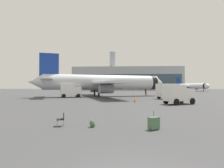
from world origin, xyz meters
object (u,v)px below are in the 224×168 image
at_px(safety_cone_near, 135,100).
at_px(rolling_suitcase, 154,123).
at_px(safety_cone_far, 134,95).
at_px(traveller_backpack, 92,123).
at_px(airplane_at_gate, 103,82).
at_px(fuel_truck, 171,90).
at_px(service_truck, 70,91).
at_px(cargo_van, 179,94).
at_px(safety_cone_mid, 145,95).
at_px(airplane_taxiing, 190,86).
at_px(gate_chair, 62,118).

xyz_separation_m(safety_cone_near, rolling_suitcase, (-0.17, -19.31, -0.01)).
xyz_separation_m(safety_cone_far, traveller_backpack, (-4.93, -34.56, -0.13)).
height_order(airplane_at_gate, fuel_truck, airplane_at_gate).
height_order(airplane_at_gate, service_truck, airplane_at_gate).
bearing_deg(fuel_truck, cargo_van, -99.15).
xyz_separation_m(service_truck, traveller_backpack, (10.39, -31.46, -1.37)).
bearing_deg(traveller_backpack, airplane_at_gate, 94.79).
xyz_separation_m(safety_cone_mid, safety_cone_far, (-2.98, -2.35, -0.05)).
distance_m(airplane_taxiing, traveller_backpack, 103.59).
bearing_deg(safety_cone_mid, fuel_truck, -64.95).
bearing_deg(safety_cone_mid, rolling_suitcase, -96.32).
height_order(cargo_van, traveller_backpack, cargo_van).
height_order(airplane_at_gate, cargo_van, airplane_at_gate).
relative_size(airplane_taxiing, rolling_suitcase, 24.62).
relative_size(safety_cone_far, rolling_suitcase, 0.66).
xyz_separation_m(fuel_truck, safety_cone_mid, (-4.18, 8.94, -1.36)).
relative_size(airplane_taxiing, traveller_backpack, 56.42).
relative_size(rolling_suitcase, gate_chair, 1.28).
bearing_deg(rolling_suitcase, service_truck, 113.92).
xyz_separation_m(airplane_at_gate, service_truck, (-7.39, -4.37, -2.05)).
bearing_deg(airplane_taxiing, fuel_truck, -112.86).
relative_size(safety_cone_near, gate_chair, 0.94).
bearing_deg(traveller_backpack, safety_cone_near, 78.17).
relative_size(fuel_truck, safety_cone_near, 8.01).
relative_size(safety_cone_mid, rolling_suitcase, 0.76).
distance_m(safety_cone_mid, safety_cone_far, 3.80).
height_order(airplane_at_gate, safety_cone_far, airplane_at_gate).
xyz_separation_m(airplane_taxiing, traveller_backpack, (-40.49, -95.32, -2.64)).
height_order(service_truck, cargo_van, service_truck).
distance_m(cargo_van, gate_chair, 19.84).
distance_m(cargo_van, safety_cone_near, 6.97).
relative_size(cargo_van, safety_cone_mid, 5.76).
height_order(rolling_suitcase, gate_chair, rolling_suitcase).
relative_size(airplane_taxiing, safety_cone_far, 37.20).
height_order(service_truck, safety_cone_near, service_truck).
bearing_deg(cargo_van, airplane_taxiing, 69.10).
distance_m(cargo_van, safety_cone_mid, 21.23).
xyz_separation_m(cargo_van, traveller_backpack, (-10.14, -15.83, -1.22)).
distance_m(fuel_truck, safety_cone_near, 12.31).
bearing_deg(fuel_truck, safety_cone_mid, 115.05).
height_order(fuel_truck, safety_cone_far, fuel_truck).
xyz_separation_m(airplane_at_gate, rolling_suitcase, (6.78, -36.30, -3.27)).
height_order(service_truck, fuel_truck, fuel_truck).
relative_size(airplane_at_gate, airplane_taxiing, 1.28).
bearing_deg(safety_cone_mid, traveller_backpack, -102.10).
bearing_deg(airplane_at_gate, safety_cone_mid, 5.65).
xyz_separation_m(cargo_van, gate_chair, (-12.19, -15.63, -0.95)).
relative_size(airplane_at_gate, rolling_suitcase, 31.40).
relative_size(safety_cone_near, traveller_backpack, 1.68).
distance_m(service_truck, fuel_truck, 22.75).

